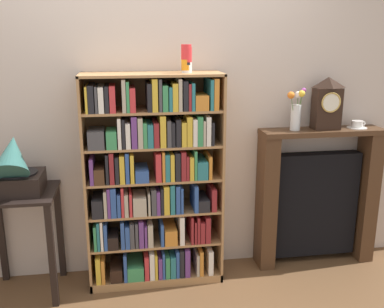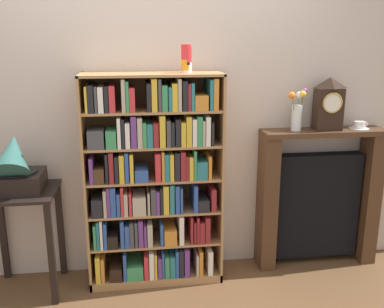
% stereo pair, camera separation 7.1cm
% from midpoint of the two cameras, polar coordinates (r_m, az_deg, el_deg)
% --- Properties ---
extents(ground_plane, '(7.81, 6.40, 0.02)m').
position_cam_midpoint_polar(ground_plane, '(3.52, -5.11, -16.40)').
color(ground_plane, brown).
extents(wall_back, '(4.81, 0.08, 2.60)m').
position_cam_midpoint_polar(wall_back, '(3.37, -2.76, 6.09)').
color(wall_back, beige).
rests_on(wall_back, ground).
extents(bookshelf, '(0.99, 0.35, 1.58)m').
position_cam_midpoint_polar(bookshelf, '(3.26, -5.66, -3.91)').
color(bookshelf, '#A87A4C').
rests_on(bookshelf, ground).
extents(cup_stack, '(0.07, 0.07, 0.19)m').
position_cam_midpoint_polar(cup_stack, '(3.10, -1.39, 12.25)').
color(cup_stack, white).
rests_on(cup_stack, bookshelf).
extents(side_table_left, '(0.49, 0.48, 0.78)m').
position_cam_midpoint_polar(side_table_left, '(3.37, -21.66, -8.09)').
color(side_table_left, black).
rests_on(side_table_left, ground).
extents(gramophone, '(0.33, 0.42, 0.47)m').
position_cam_midpoint_polar(gramophone, '(3.20, -22.52, -1.75)').
color(gramophone, black).
rests_on(gramophone, side_table_left).
extents(fireplace_mantel, '(0.97, 0.24, 1.12)m').
position_cam_midpoint_polar(fireplace_mantel, '(3.72, 15.25, -5.47)').
color(fireplace_mantel, '#472D1C').
rests_on(fireplace_mantel, ground).
extents(mantel_clock, '(0.20, 0.14, 0.40)m').
position_cam_midpoint_polar(mantel_clock, '(3.52, 16.54, 6.30)').
color(mantel_clock, black).
rests_on(mantel_clock, fireplace_mantel).
extents(flower_vase, '(0.17, 0.12, 0.32)m').
position_cam_midpoint_polar(flower_vase, '(3.43, 12.75, 5.45)').
color(flower_vase, silver).
rests_on(flower_vase, fireplace_mantel).
extents(teacup_with_saucer, '(0.15, 0.15, 0.06)m').
position_cam_midpoint_polar(teacup_with_saucer, '(3.68, 20.09, 3.56)').
color(teacup_with_saucer, white).
rests_on(teacup_with_saucer, fireplace_mantel).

